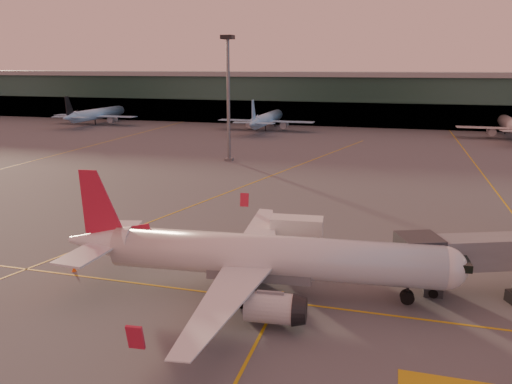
# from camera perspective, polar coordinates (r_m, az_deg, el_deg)

# --- Properties ---
(ground) EXTENTS (600.00, 600.00, 0.00)m
(ground) POSITION_cam_1_polar(r_m,az_deg,el_deg) (41.04, -6.18, -14.47)
(ground) COLOR #4C4F54
(ground) RESTS_ON ground
(taxi_markings) EXTENTS (100.12, 173.00, 0.01)m
(taxi_markings) POSITION_cam_1_polar(r_m,az_deg,el_deg) (82.95, 0.47, 0.55)
(taxi_markings) COLOR gold
(taxi_markings) RESTS_ON ground
(terminal) EXTENTS (400.00, 20.00, 17.60)m
(terminal) POSITION_cam_1_polar(r_m,az_deg,el_deg) (175.96, 11.33, 10.44)
(terminal) COLOR #19382D
(terminal) RESTS_ON ground
(mast_west_near) EXTENTS (2.40, 2.40, 25.60)m
(mast_west_near) POSITION_cam_1_polar(r_m,az_deg,el_deg) (104.98, -3.19, 11.62)
(mast_west_near) COLOR slate
(mast_west_near) RESTS_ON ground
(distant_aircraft_row) EXTENTS (290.00, 34.00, 13.00)m
(distant_aircraft_row) POSITION_cam_1_polar(r_m,az_deg,el_deg) (156.47, 2.71, 7.03)
(distant_aircraft_row) COLOR #95CCF9
(distant_aircraft_row) RESTS_ON ground
(main_airplane) EXTENTS (35.30, 31.86, 10.65)m
(main_airplane) POSITION_cam_1_polar(r_m,az_deg,el_deg) (43.76, 0.30, -7.48)
(main_airplane) COLOR white
(main_airplane) RESTS_ON ground
(catering_truck) EXTENTS (5.63, 2.88, 4.21)m
(catering_truck) POSITION_cam_1_polar(r_m,az_deg,el_deg) (52.96, 4.74, -4.83)
(catering_truck) COLOR red
(catering_truck) RESTS_ON ground
(cone_tail) EXTENTS (0.43, 0.43, 0.55)m
(cone_tail) POSITION_cam_1_polar(r_m,az_deg,el_deg) (52.74, -20.09, -8.24)
(cone_tail) COLOR #FA540D
(cone_tail) RESTS_ON ground
(cone_wing_left) EXTENTS (0.43, 0.43, 0.55)m
(cone_wing_left) POSITION_cam_1_polar(r_m,az_deg,el_deg) (62.61, 3.26, -3.81)
(cone_wing_left) COLOR #FA540D
(cone_wing_left) RESTS_ON ground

